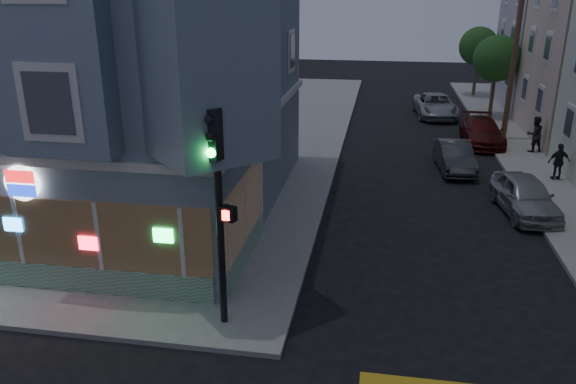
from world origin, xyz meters
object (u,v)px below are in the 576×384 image
(street_tree_near, at_px, (497,59))
(traffic_signal, at_px, (217,184))
(parked_car_d, at_px, (435,105))
(fire_hydrant, at_px, (529,184))
(pedestrian_a, at_px, (535,134))
(parked_car_c, at_px, (482,132))
(parked_car_b, at_px, (454,157))
(pedestrian_b, at_px, (559,162))
(street_tree_far, at_px, (479,46))
(utility_pole, at_px, (514,56))
(parked_car_a, at_px, (525,196))

(street_tree_near, height_order, traffic_signal, traffic_signal)
(parked_car_d, xyz_separation_m, fire_hydrant, (2.70, -15.37, -0.17))
(pedestrian_a, height_order, fire_hydrant, pedestrian_a)
(parked_car_c, bearing_deg, traffic_signal, -115.82)
(parked_car_b, distance_m, traffic_signal, 16.83)
(pedestrian_b, bearing_deg, street_tree_near, -98.54)
(street_tree_far, height_order, traffic_signal, traffic_signal)
(street_tree_far, xyz_separation_m, parked_car_c, (-1.56, -14.96, -3.22))
(pedestrian_a, bearing_deg, street_tree_near, -106.38)
(utility_pole, xyz_separation_m, parked_car_a, (-1.30, -11.36, -4.05))
(utility_pole, height_order, parked_car_d, utility_pole)
(parked_car_a, bearing_deg, parked_car_d, 89.56)
(parked_car_c, bearing_deg, pedestrian_b, -70.13)
(parked_car_a, xyz_separation_m, parked_car_d, (-2.10, 17.31, 0.01))
(traffic_signal, height_order, fire_hydrant, traffic_signal)
(street_tree_near, relative_size, pedestrian_a, 2.83)
(parked_car_b, bearing_deg, pedestrian_a, 34.52)
(street_tree_near, distance_m, pedestrian_a, 9.08)
(street_tree_far, height_order, parked_car_b, street_tree_far)
(utility_pole, distance_m, traffic_signal, 23.54)
(parked_car_d, height_order, traffic_signal, traffic_signal)
(pedestrian_a, relative_size, fire_hydrant, 2.29)
(utility_pole, distance_m, parked_car_c, 4.41)
(utility_pole, xyz_separation_m, parked_car_d, (-3.40, 5.95, -4.04))
(pedestrian_b, relative_size, parked_car_b, 0.40)
(pedestrian_a, distance_m, parked_car_b, 5.69)
(street_tree_near, bearing_deg, pedestrian_b, -86.54)
(street_tree_far, bearing_deg, pedestrian_a, -87.24)
(traffic_signal, bearing_deg, utility_pole, 79.77)
(parked_car_b, relative_size, traffic_signal, 0.73)
(street_tree_far, distance_m, pedestrian_a, 16.85)
(parked_car_c, bearing_deg, utility_pole, 34.38)
(parked_car_d, bearing_deg, utility_pole, -65.43)
(street_tree_near, xyz_separation_m, pedestrian_b, (0.80, -13.21, -2.95))
(utility_pole, relative_size, parked_car_a, 2.06)
(parked_car_d, bearing_deg, parked_car_c, -78.77)
(utility_pole, bearing_deg, street_tree_near, 88.09)
(parked_car_a, bearing_deg, fire_hydrant, 65.43)
(parked_car_a, distance_m, traffic_signal, 13.82)
(parked_car_d, bearing_deg, parked_car_a, -88.28)
(fire_hydrant, bearing_deg, parked_car_b, 129.60)
(parked_car_a, bearing_deg, parked_car_c, 82.99)
(pedestrian_a, bearing_deg, parked_car_c, -56.17)
(pedestrian_b, height_order, parked_car_c, pedestrian_b)
(utility_pole, height_order, parked_car_b, utility_pole)
(parked_car_a, distance_m, parked_car_d, 17.43)
(street_tree_far, distance_m, parked_car_b, 20.74)
(street_tree_far, xyz_separation_m, pedestrian_a, (0.80, -16.58, -2.85))
(parked_car_b, xyz_separation_m, traffic_signal, (-7.28, -14.80, 3.31))
(pedestrian_a, relative_size, parked_car_c, 0.38)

